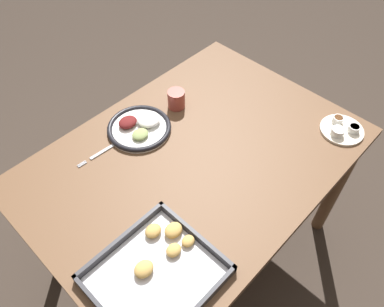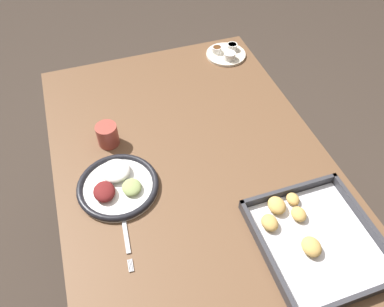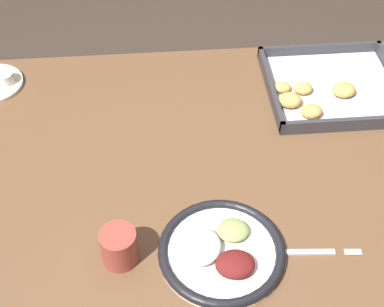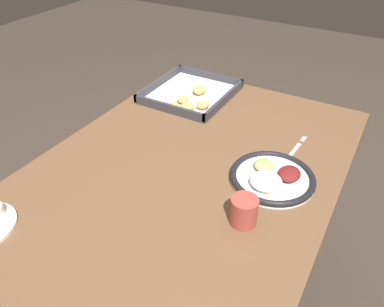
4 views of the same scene
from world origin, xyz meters
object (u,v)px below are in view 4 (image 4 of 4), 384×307
at_px(baking_tray, 191,94).
at_px(drinking_cup, 244,211).
at_px(fork, 293,152).

distance_m(baking_tray, drinking_cup, 0.71).
height_order(baking_tray, drinking_cup, drinking_cup).
distance_m(fork, baking_tray, 0.51).
bearing_deg(baking_tray, drinking_cup, -139.14).
bearing_deg(fork, drinking_cup, -178.80).
relative_size(baking_tray, drinking_cup, 4.51).
bearing_deg(drinking_cup, fork, -3.05).
height_order(fork, baking_tray, baking_tray).
xyz_separation_m(baking_tray, drinking_cup, (-0.53, -0.46, 0.03)).
relative_size(fork, drinking_cup, 2.58).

